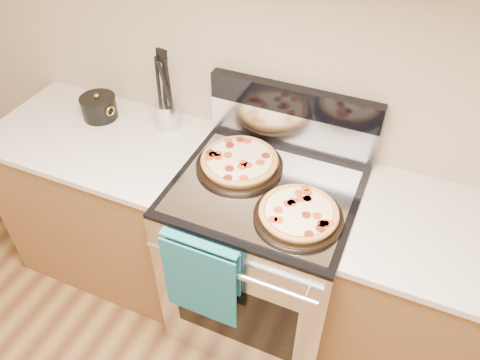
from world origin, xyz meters
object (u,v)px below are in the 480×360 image
at_px(saucepan, 99,108).
at_px(range_body, 262,259).
at_px(utensil_crock, 167,116).
at_px(pepperoni_pizza_back, 239,162).
at_px(pepperoni_pizza_front, 299,214).

bearing_deg(saucepan, range_body, -9.87).
height_order(utensil_crock, saucepan, utensil_crock).
bearing_deg(pepperoni_pizza_back, range_body, -25.15).
relative_size(range_body, pepperoni_pizza_back, 2.42).
bearing_deg(saucepan, pepperoni_pizza_back, -6.76).
xyz_separation_m(pepperoni_pizza_front, utensil_crock, (-0.77, 0.34, 0.03)).
distance_m(pepperoni_pizza_back, saucepan, 0.80).
bearing_deg(saucepan, utensil_crock, 8.78).
bearing_deg(utensil_crock, pepperoni_pizza_back, -18.75).
height_order(range_body, utensil_crock, utensil_crock).
distance_m(pepperoni_pizza_front, saucepan, 1.16).
bearing_deg(utensil_crock, pepperoni_pizza_front, -23.88).
distance_m(range_body, saucepan, 1.09).
distance_m(range_body, utensil_crock, 0.82).
bearing_deg(range_body, utensil_crock, 159.57).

